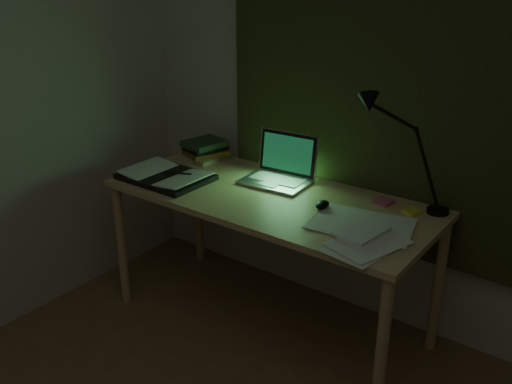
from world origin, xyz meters
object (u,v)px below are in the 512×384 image
Objects in this scene: open_textbook at (166,176)px; desk_lamp at (445,157)px; loose_papers at (352,227)px; laptop at (275,161)px; desk at (270,262)px; book_stack at (205,149)px.

desk_lamp reaches higher than open_textbook.
open_textbook reaches higher than loose_papers.
desk is at bearing -67.56° from laptop.
desk is at bearing 168.76° from loose_papers.
laptop is at bearing -178.34° from desk_lamp.
book_stack is 0.58× the size of loose_papers.
desk is 0.81m from book_stack.
laptop is at bearing -8.12° from book_stack.
desk_lamp is (0.83, 0.15, 0.15)m from laptop.
open_textbook is at bearing -82.25° from book_stack.
open_textbook is 1.43m from desk_lamp.
book_stack is at bearing 167.80° from laptop.
laptop is 0.84× the size of open_textbook.
open_textbook is at bearing -169.92° from desk_lamp.
laptop is at bearing 116.52° from desk.
book_stack is 1.41m from desk_lamp.
book_stack reaches higher than loose_papers.
loose_papers is at bearing -11.24° from desk.
loose_papers is at bearing -129.58° from desk_lamp.
book_stack is at bearing 163.98° from loose_papers.
open_textbook is 2.06× the size of book_stack.
open_textbook is 0.38m from book_stack.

